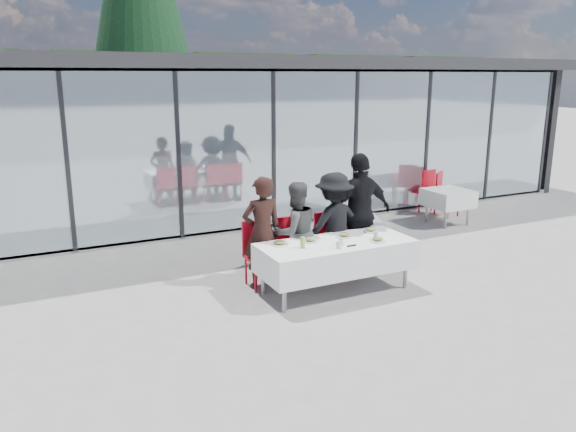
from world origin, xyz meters
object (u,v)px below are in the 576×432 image
object	(u,v)px
diner_chair_d	(355,236)
plate_b	(311,240)
diner_b	(295,232)
diner_c	(334,225)
dining_table	(336,256)
plate_extra	(378,240)
diner_chair_c	(329,240)
spare_table_right	(448,198)
diner_chair_a	(259,250)
plate_c	(344,235)
lounger	(360,212)
spare_chair_b	(424,188)
juice_bottle	(303,243)
diner_a	(262,233)
diner_chair_b	(292,245)
spare_chair_a	(443,192)
folded_eyeglasses	(352,246)
plate_a	(279,243)
diner_d	(360,213)
plate_d	(371,230)

from	to	relation	value
diner_chair_d	plate_b	xyz separation A→B (m)	(-1.14, -0.58, 0.24)
diner_b	diner_c	bearing A→B (deg)	178.69
diner_b	diner_chair_d	xyz separation A→B (m)	(1.16, 0.12, -0.24)
dining_table	plate_extra	size ratio (longest dim) A/B	9.55
diner_chair_c	spare_table_right	bearing A→B (deg)	21.77
diner_chair_a	plate_c	world-z (taller)	diner_chair_a
plate_extra	lounger	bearing A→B (deg)	60.28
plate_extra	spare_chair_b	distance (m)	5.34
plate_b	juice_bottle	size ratio (longest dim) A/B	1.49
diner_chair_c	diner_a	bearing A→B (deg)	-174.29
diner_chair_b	diner_chair_c	world-z (taller)	same
plate_b	spare_chair_a	size ratio (longest dim) A/B	0.24
diner_chair_c	diner_chair_d	xyz separation A→B (m)	(0.48, 0.00, 0.00)
diner_c	diner_chair_d	world-z (taller)	diner_c
diner_chair_b	folded_eyeglasses	bearing A→B (deg)	-66.89
plate_a	diner_d	bearing A→B (deg)	14.06
diner_b	plate_c	xyz separation A→B (m)	(0.59, -0.46, 0.00)
folded_eyeglasses	spare_chair_a	distance (m)	5.48
diner_a	juice_bottle	distance (m)	0.74
spare_chair_b	diner_d	bearing A→B (deg)	-142.40
diner_a	plate_extra	world-z (taller)	diner_a
diner_chair_c	diner_chair_d	distance (m)	0.48
diner_d	plate_b	xyz separation A→B (m)	(-1.14, -0.46, -0.18)
diner_a	spare_chair_b	xyz separation A→B (m)	(5.33, 2.79, -0.30)
diner_d	diner_chair_d	xyz separation A→B (m)	(0.00, 0.12, -0.42)
diner_c	plate_a	bearing A→B (deg)	14.27
spare_chair_a	spare_chair_b	bearing A→B (deg)	102.14
diner_chair_b	plate_c	bearing A→B (deg)	-44.73
folded_eyeglasses	plate_d	bearing A→B (deg)	36.47
diner_chair_c	spare_chair_a	bearing A→B (deg)	27.03
diner_chair_b	diner_d	bearing A→B (deg)	-6.02
diner_b	spare_chair_a	size ratio (longest dim) A/B	1.59
diner_chair_a	diner_a	bearing A→B (deg)	-90.00
diner_d	plate_d	size ratio (longest dim) A/B	8.07
folded_eyeglasses	lounger	xyz separation A→B (m)	(2.37, 3.38, -0.50)
diner_b	plate_d	size ratio (longest dim) A/B	6.56
folded_eyeglasses	spare_chair_b	size ratio (longest dim) A/B	0.14
diner_d	plate_extra	distance (m)	0.92
diner_chair_b	plate_a	distance (m)	0.73
lounger	diner_b	bearing A→B (deg)	-138.54
plate_c	diner_chair_a	bearing A→B (deg)	152.83
diner_chair_a	plate_a	size ratio (longest dim) A/B	4.12
dining_table	juice_bottle	world-z (taller)	juice_bottle
diner_c	plate_d	distance (m)	0.59
plate_c	spare_table_right	bearing A→B (deg)	28.38
plate_c	folded_eyeglasses	size ratio (longest dim) A/B	1.69
diner_d	plate_b	world-z (taller)	diner_d
diner_chair_c	plate_d	xyz separation A→B (m)	(0.43, -0.52, 0.24)
diner_c	diner_a	bearing A→B (deg)	-5.39
plate_extra	plate_c	bearing A→B (deg)	127.34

